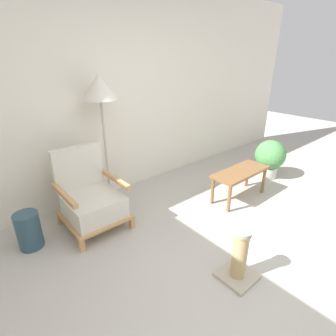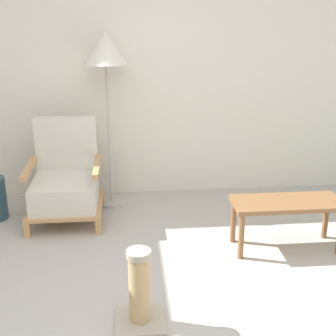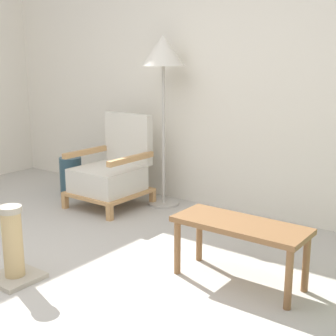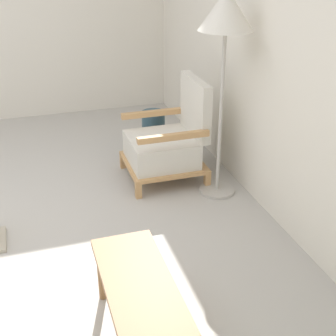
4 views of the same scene
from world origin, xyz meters
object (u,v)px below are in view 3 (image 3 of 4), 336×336
floor_lamp (163,59)px  coffee_table (240,232)px  armchair (112,172)px  scratching_post (13,250)px  vase (71,175)px

floor_lamp → coffee_table: (1.39, -1.03, -1.06)m
armchair → coffee_table: 1.92m
armchair → coffee_table: bearing=-22.0°
floor_lamp → coffee_table: size_ratio=1.90×
floor_lamp → scratching_post: 2.23m
coffee_table → scratching_post: bearing=-144.5°
vase → scratching_post: 2.05m
coffee_table → scratching_post: size_ratio=1.72×
coffee_table → scratching_post: 1.46m
coffee_table → scratching_post: scratching_post is taller
armchair → floor_lamp: 1.18m
floor_lamp → scratching_post: bearing=-83.6°
armchair → floor_lamp: (0.39, 0.31, 1.07)m
coffee_table → floor_lamp: bearing=143.4°
armchair → vase: (-0.66, 0.05, -0.14)m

